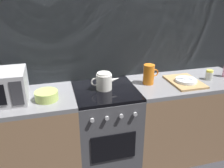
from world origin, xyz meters
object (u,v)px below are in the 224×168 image
Objects in this scene: dish_pile at (185,81)px; spice_jar at (209,75)px; kettle at (104,81)px; pitcher at (149,74)px; stove_unit at (106,129)px; mixing_bowl at (47,96)px.

spice_jar is at bearing 3.90° from dish_pile.
kettle is 0.46m from pitcher.
stove_unit is 0.95m from dish_pile.
pitcher is 0.50× the size of dish_pile.
dish_pile is 0.29m from spice_jar.
dish_pile is 3.81× the size of spice_jar.
pitcher is (1.00, 0.10, 0.06)m from mixing_bowl.
mixing_bowl is 1.37m from dish_pile.
kettle is 2.71× the size of spice_jar.
kettle is 0.71× the size of dish_pile.
pitcher is at bearing 1.72° from kettle.
pitcher is at bearing 174.61° from spice_jar.
pitcher is (0.46, 0.01, 0.02)m from kettle.
stove_unit is 4.50× the size of pitcher.
stove_unit is 0.71m from pitcher.
stove_unit is 0.53m from kettle.
dish_pile is at bearing -12.58° from pitcher.
mixing_bowl reaches higher than stove_unit.
spice_jar reaches higher than stove_unit.
dish_pile is (0.82, -0.05, 0.47)m from stove_unit.
spice_jar is at bearing 1.47° from mixing_bowl.
spice_jar is (0.66, -0.06, -0.05)m from pitcher.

